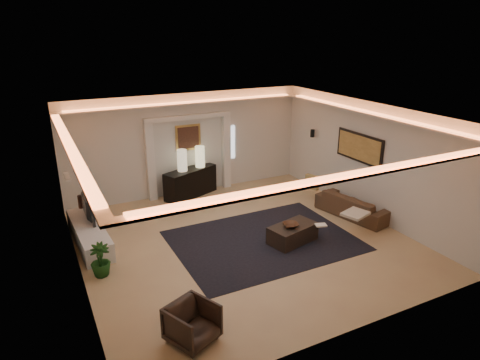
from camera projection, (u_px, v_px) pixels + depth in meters
name	position (u px, v px, depth m)	size (l,w,h in m)	color
floor	(244.00, 241.00, 9.72)	(7.00, 7.00, 0.00)	tan
ceiling	(244.00, 115.00, 8.74)	(7.00, 7.00, 0.00)	white
wall_back	(188.00, 144.00, 12.17)	(7.00, 7.00, 0.00)	silver
wall_front	(353.00, 252.00, 6.29)	(7.00, 7.00, 0.00)	silver
wall_left	(73.00, 210.00, 7.74)	(7.00, 7.00, 0.00)	silver
wall_right	(368.00, 160.00, 10.71)	(7.00, 7.00, 0.00)	silver
cove_soffit	(244.00, 128.00, 8.84)	(7.00, 7.00, 0.04)	silver
daylight_slit	(231.00, 142.00, 12.76)	(0.25, 0.03, 1.00)	white
area_rug	(264.00, 240.00, 9.71)	(4.00, 3.00, 0.01)	black
pilaster_left	(150.00, 162.00, 11.72)	(0.22, 0.20, 2.20)	silver
pilaster_right	(226.00, 152.00, 12.69)	(0.22, 0.20, 2.20)	silver
alcove_header	(188.00, 117.00, 11.82)	(2.52, 0.20, 0.12)	silver
painting_frame	(188.00, 138.00, 12.08)	(0.74, 0.04, 0.74)	tan
painting_canvas	(188.00, 138.00, 12.06)	(0.62, 0.02, 0.62)	#4C2D1E
art_panel_frame	(359.00, 148.00, 10.87)	(0.04, 1.64, 0.74)	black
art_panel_gold	(359.00, 148.00, 10.86)	(0.02, 1.50, 0.62)	tan
wall_sconce	(312.00, 133.00, 12.44)	(0.12, 0.12, 0.22)	black
wall_niche	(67.00, 177.00, 8.88)	(0.10, 0.55, 0.04)	silver
console	(191.00, 183.00, 12.21)	(1.62, 0.51, 0.81)	black
lamp_left	(182.00, 161.00, 11.84)	(0.27, 0.27, 0.61)	beige
lamp_right	(200.00, 157.00, 12.19)	(0.27, 0.27, 0.61)	#FFF5B7
media_ledge	(89.00, 234.00, 9.53)	(0.58, 2.32, 0.43)	white
tv	(84.00, 206.00, 9.67)	(0.15, 1.12, 0.64)	black
figurine	(80.00, 200.00, 10.32)	(0.12, 0.12, 0.32)	black
ginger_jar	(82.00, 169.00, 8.79)	(0.32, 0.32, 0.34)	slate
plant	(100.00, 260.00, 8.25)	(0.38, 0.38, 0.67)	#153C11
sofa	(353.00, 205.00, 10.93)	(0.76, 1.96, 0.57)	#492C1D
throw_blanket	(355.00, 214.00, 9.79)	(0.58, 0.47, 0.06)	silver
throw_pillow	(312.00, 182.00, 11.81)	(0.12, 0.40, 0.40)	tan
coffee_table	(293.00, 233.00, 9.61)	(1.09, 0.60, 0.41)	black
bowl	(291.00, 225.00, 9.45)	(0.34, 0.34, 0.08)	#3D2618
magazine	(321.00, 225.00, 9.52)	(0.24, 0.17, 0.03)	white
armchair	(192.00, 324.00, 6.50)	(0.68, 0.69, 0.63)	#312A1E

